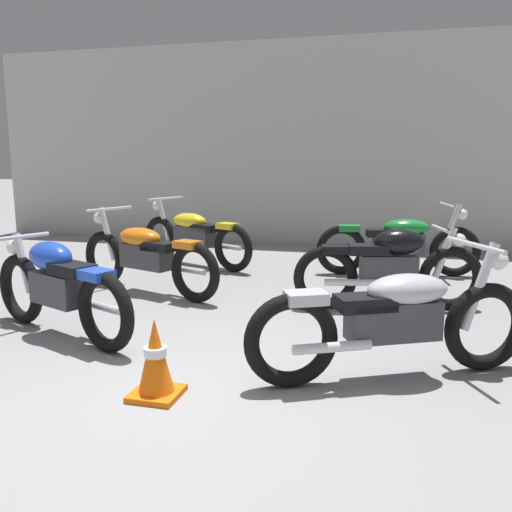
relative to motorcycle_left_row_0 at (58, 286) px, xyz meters
The scene contains 9 objects.
ground_plane 1.80m from the motorcycle_left_row_0, 34.26° to the right, with size 60.00×60.00×0.00m, color gray.
back_wall 6.11m from the motorcycle_left_row_0, 76.07° to the left, with size 12.83×0.24×3.60m, color #BCBAB7.
motorcycle_left_row_0 is the anchor object (origin of this frame).
motorcycle_left_row_1 1.64m from the motorcycle_left_row_0, 88.91° to the left, with size 2.08×0.96×0.97m.
motorcycle_left_row_2 3.34m from the motorcycle_left_row_0, 90.55° to the left, with size 2.03×1.06×0.97m.
motorcycle_right_row_0 2.89m from the motorcycle_left_row_0, ahead, with size 1.98×1.13×0.97m.
motorcycle_right_row_1 3.25m from the motorcycle_left_row_0, 30.47° to the left, with size 1.94×0.68×0.88m.
motorcycle_right_row_2 4.44m from the motorcycle_left_row_0, 49.61° to the left, with size 2.16×0.74×0.97m.
traffic_cone 1.67m from the motorcycle_left_row_0, 34.34° to the right, with size 0.32×0.32×0.54m.
Camera 1 is at (1.47, -3.09, 1.58)m, focal length 38.28 mm.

